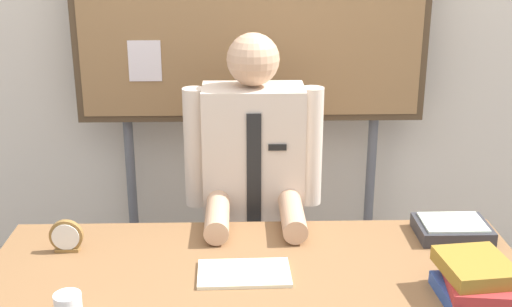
# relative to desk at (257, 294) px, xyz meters

# --- Properties ---
(back_wall) EXTENTS (6.40, 0.08, 2.70)m
(back_wall) POSITION_rel_desk_xyz_m (0.00, 1.16, 0.71)
(back_wall) COLOR beige
(back_wall) RESTS_ON ground_plane
(desk) EXTENTS (1.80, 0.77, 0.73)m
(desk) POSITION_rel_desk_xyz_m (0.00, 0.00, 0.00)
(desk) COLOR brown
(desk) RESTS_ON ground_plane
(person) EXTENTS (0.55, 0.56, 1.42)m
(person) POSITION_rel_desk_xyz_m (0.00, 0.58, 0.02)
(person) COLOR #2D2D33
(person) RESTS_ON ground_plane
(bulletin_board) EXTENTS (1.54, 0.09, 1.93)m
(bulletin_board) POSITION_rel_desk_xyz_m (-0.00, 0.95, 0.78)
(bulletin_board) COLOR #4C3823
(bulletin_board) RESTS_ON ground_plane
(book_stack) EXTENTS (0.23, 0.27, 0.13)m
(book_stack) POSITION_rel_desk_xyz_m (0.66, -0.19, 0.15)
(book_stack) COLOR #2D4C99
(book_stack) RESTS_ON desk
(open_notebook) EXTENTS (0.30, 0.19, 0.01)m
(open_notebook) POSITION_rel_desk_xyz_m (-0.04, -0.02, 0.09)
(open_notebook) COLOR #F4EFCC
(open_notebook) RESTS_ON desk
(desk_clock) EXTENTS (0.12, 0.04, 0.12)m
(desk_clock) POSITION_rel_desk_xyz_m (-0.66, 0.16, 0.14)
(desk_clock) COLOR olive
(desk_clock) RESTS_ON desk
(paper_tray) EXTENTS (0.26, 0.20, 0.06)m
(paper_tray) POSITION_rel_desk_xyz_m (0.72, 0.25, 0.11)
(paper_tray) COLOR #333338
(paper_tray) RESTS_ON desk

